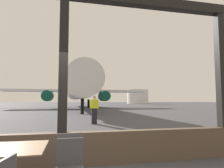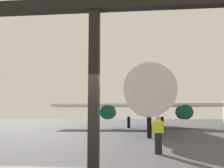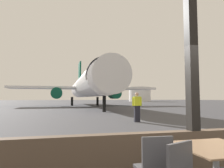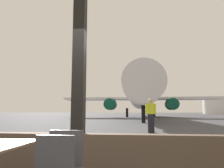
{
  "view_description": "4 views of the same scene",
  "coord_description": "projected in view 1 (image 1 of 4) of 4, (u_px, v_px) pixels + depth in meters",
  "views": [
    {
      "loc": [
        0.13,
        -4.49,
        1.44
      ],
      "look_at": [
        4.28,
        14.4,
        3.05
      ],
      "focal_mm": 31.51,
      "sensor_mm": 36.0,
      "label": 1
    },
    {
      "loc": [
        0.89,
        -5.11,
        1.71
      ],
      "look_at": [
        -0.98,
        12.5,
        3.81
      ],
      "focal_mm": 43.41,
      "sensor_mm": 36.0,
      "label": 2
    },
    {
      "loc": [
        -2.64,
        -3.68,
        1.4
      ],
      "look_at": [
        1.12,
        11.54,
        2.5
      ],
      "focal_mm": 32.3,
      "sensor_mm": 36.0,
      "label": 3
    },
    {
      "loc": [
        0.98,
        -3.43,
        1.1
      ],
      "look_at": [
        -1.4,
        16.33,
        3.68
      ],
      "focal_mm": 33.6,
      "sensor_mm": 36.0,
      "label": 4
    }
  ],
  "objects": [
    {
      "name": "airplane",
      "position": [
        77.0,
        89.0,
        35.22
      ],
      "size": [
        26.33,
        36.67,
        10.44
      ],
      "color": "silver",
      "rests_on": "ground"
    },
    {
      "name": "dining_table",
      "position": [
        11.0,
        167.0,
        2.79
      ],
      "size": [
        0.94,
        0.94,
        0.76
      ],
      "color": "#8C6B4C",
      "rests_on": "ground"
    },
    {
      "name": "fuel_storage_tank",
      "position": [
        138.0,
        97.0,
        85.57
      ],
      "size": [
        9.16,
        9.16,
        6.08
      ],
      "primitive_type": "cylinder",
      "color": "white",
      "rests_on": "ground"
    },
    {
      "name": "ground_plane",
      "position": [
        68.0,
        107.0,
        43.16
      ],
      "size": [
        220.0,
        220.0,
        0.0
      ],
      "primitive_type": "plane",
      "color": "#424247"
    },
    {
      "name": "cafe_chair_side_extra",
      "position": [
        70.0,
        163.0,
        2.86
      ],
      "size": [
        0.4,
        0.4,
        0.86
      ],
      "color": "#4C4C51",
      "rests_on": "ground"
    },
    {
      "name": "cafe_chair_window_right",
      "position": [
        69.0,
        156.0,
        3.23
      ],
      "size": [
        0.41,
        0.41,
        0.88
      ],
      "color": "#4C4C51",
      "rests_on": "ground"
    },
    {
      "name": "window_frame",
      "position": [
        63.0,
        104.0,
        4.34
      ],
      "size": [
        8.44,
        0.24,
        4.03
      ],
      "color": "brown",
      "rests_on": "ground"
    },
    {
      "name": "ground_crew_worker",
      "position": [
        94.0,
        109.0,
        12.03
      ],
      "size": [
        0.52,
        0.3,
        1.74
      ],
      "color": "black",
      "rests_on": "ground"
    }
  ]
}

